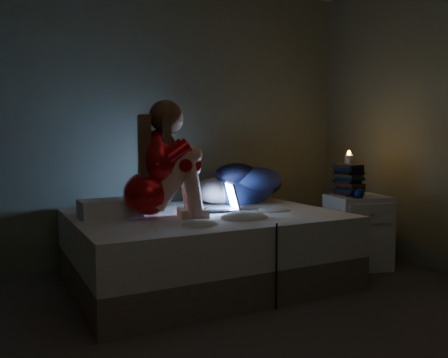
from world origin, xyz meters
TOP-DOWN VIEW (x-y plane):
  - floor at (0.00, 0.00)m, footprint 3.60×3.80m
  - wall_back at (0.00, 1.91)m, footprint 3.60×0.02m
  - bed at (-0.06, 1.10)m, footprint 1.96×1.47m
  - pillow at (-0.75, 1.26)m, footprint 0.42×0.30m
  - woman at (-0.53, 1.04)m, footprint 0.59×0.45m
  - laptop at (0.04, 1.13)m, footprint 0.38×0.31m
  - clothes_pile at (0.46, 1.45)m, footprint 0.71×0.61m
  - nightstand at (1.27, 0.86)m, footprint 0.55×0.51m
  - book_stack at (1.25, 0.95)m, footprint 0.19×0.25m
  - candle at (1.25, 0.95)m, footprint 0.07×0.07m
  - phone at (1.17, 0.75)m, footprint 0.09×0.15m
  - blue_orb at (1.20, 0.71)m, footprint 0.08×0.08m

SIDE VIEW (x-z plane):
  - floor at x=0.00m, z-range -0.02..0.00m
  - bed at x=-0.06m, z-range 0.00..0.54m
  - nightstand at x=1.27m, z-range 0.00..0.62m
  - pillow at x=-0.75m, z-range 0.54..0.66m
  - phone at x=1.17m, z-range 0.62..0.63m
  - laptop at x=0.04m, z-range 0.54..0.78m
  - blue_orb at x=1.20m, z-range 0.62..0.70m
  - clothes_pile at x=0.46m, z-range 0.54..0.91m
  - book_stack at x=1.25m, z-range 0.62..0.91m
  - candle at x=1.25m, z-range 0.91..0.99m
  - woman at x=-0.53m, z-range 0.54..1.38m
  - wall_back at x=0.00m, z-range 0.00..2.60m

